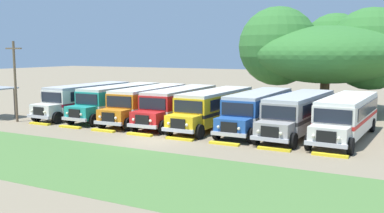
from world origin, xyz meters
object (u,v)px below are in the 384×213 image
at_px(parked_bus_slot_6, 299,112).
at_px(broad_shade_tree, 327,51).
at_px(parked_bus_slot_5, 258,109).
at_px(parked_bus_slot_2, 148,102).
at_px(parked_bus_slot_0, 87,98).
at_px(parked_bus_slot_1, 119,100).
at_px(parked_bus_slot_7, 347,115).
at_px(utility_pole, 15,79).
at_px(parked_bus_slot_3, 179,104).
at_px(parked_bus_slot_4, 215,106).

xyz_separation_m(parked_bus_slot_6, broad_shade_tree, (-0.76, 13.37, 4.33)).
bearing_deg(parked_bus_slot_5, parked_bus_slot_2, -89.36).
xyz_separation_m(parked_bus_slot_0, parked_bus_slot_2, (6.62, 0.10, 0.00)).
relative_size(parked_bus_slot_0, parked_bus_slot_1, 1.00).
bearing_deg(parked_bus_slot_0, parked_bus_slot_7, 90.53).
bearing_deg(parked_bus_slot_2, parked_bus_slot_6, 86.37).
bearing_deg(parked_bus_slot_7, utility_pole, -74.70).
height_order(parked_bus_slot_2, parked_bus_slot_3, same).
bearing_deg(utility_pole, parked_bus_slot_2, 31.88).
distance_m(parked_bus_slot_4, parked_bus_slot_7, 9.79).
bearing_deg(utility_pole, broad_shade_tree, 41.57).
bearing_deg(broad_shade_tree, parked_bus_slot_7, -73.43).
bearing_deg(parked_bus_slot_5, parked_bus_slot_0, -89.44).
bearing_deg(parked_bus_slot_4, parked_bus_slot_0, -89.69).
relative_size(parked_bus_slot_4, parked_bus_slot_6, 0.99).
bearing_deg(parked_bus_slot_1, utility_pole, -45.60).
bearing_deg(parked_bus_slot_6, broad_shade_tree, -173.44).
xyz_separation_m(parked_bus_slot_2, utility_pole, (-9.27, -5.77, 2.00)).
xyz_separation_m(parked_bus_slot_1, parked_bus_slot_2, (3.23, -0.25, 0.00)).
bearing_deg(parked_bus_slot_6, utility_pole, -72.45).
height_order(parked_bus_slot_6, parked_bus_slot_7, same).
relative_size(parked_bus_slot_4, parked_bus_slot_7, 1.00).
distance_m(parked_bus_slot_1, parked_bus_slot_6, 16.14).
xyz_separation_m(parked_bus_slot_4, parked_bus_slot_6, (6.58, 0.01, 0.00)).
bearing_deg(parked_bus_slot_4, parked_bus_slot_2, -90.82).
height_order(parked_bus_slot_4, broad_shade_tree, broad_shade_tree).
height_order(parked_bus_slot_4, parked_bus_slot_7, same).
bearing_deg(parked_bus_slot_4, parked_bus_slot_5, 96.06).
bearing_deg(parked_bus_slot_6, parked_bus_slot_2, -87.31).
distance_m(parked_bus_slot_2, parked_bus_slot_6, 12.90).
bearing_deg(utility_pole, parked_bus_slot_3, 25.64).
bearing_deg(parked_bus_slot_2, parked_bus_slot_3, 89.33).
distance_m(parked_bus_slot_7, utility_pole, 26.08).
height_order(parked_bus_slot_5, parked_bus_slot_6, same).
relative_size(parked_bus_slot_1, parked_bus_slot_3, 1.00).
height_order(parked_bus_slot_0, utility_pole, utility_pole).
bearing_deg(parked_bus_slot_0, parked_bus_slot_1, 96.39).
relative_size(parked_bus_slot_1, utility_pole, 1.62).
bearing_deg(utility_pole, parked_bus_slot_6, 14.23).
bearing_deg(parked_bus_slot_1, parked_bus_slot_3, 88.32).
distance_m(parked_bus_slot_2, parked_bus_slot_3, 3.00).
relative_size(parked_bus_slot_4, broad_shade_tree, 0.68).
bearing_deg(parked_bus_slot_1, parked_bus_slot_5, 89.21).
xyz_separation_m(parked_bus_slot_3, parked_bus_slot_4, (3.33, -0.27, 0.00)).
bearing_deg(parked_bus_slot_0, parked_bus_slot_5, 91.48).
distance_m(parked_bus_slot_3, broad_shade_tree, 16.56).
bearing_deg(parked_bus_slot_2, parked_bus_slot_4, 85.65).
xyz_separation_m(parked_bus_slot_0, parked_bus_slot_4, (12.94, -0.05, 0.00)).
relative_size(parked_bus_slot_1, parked_bus_slot_5, 1.00).
height_order(parked_bus_slot_4, parked_bus_slot_5, same).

